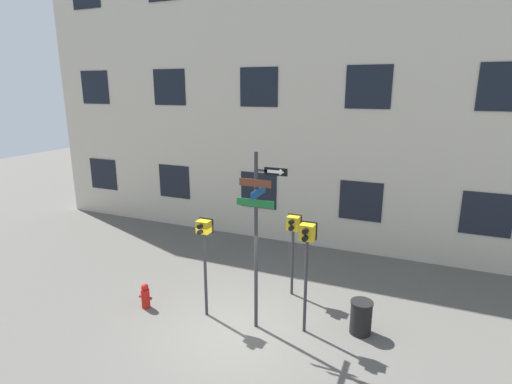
{
  "coord_description": "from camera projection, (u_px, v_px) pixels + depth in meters",
  "views": [
    {
      "loc": [
        3.95,
        -7.93,
        5.94
      ],
      "look_at": [
        0.39,
        0.43,
        3.58
      ],
      "focal_mm": 28.0,
      "sensor_mm": 36.0,
      "label": 1
    }
  ],
  "objects": [
    {
      "name": "pedestrian_signal_left",
      "position": [
        204.0,
        242.0,
        10.28
      ],
      "size": [
        0.4,
        0.4,
        2.71
      ],
      "color": "#2D2D33",
      "rests_on": "ground_plane"
    },
    {
      "name": "pedestrian_signal_across",
      "position": [
        293.0,
        232.0,
        11.4
      ],
      "size": [
        0.41,
        0.4,
        2.45
      ],
      "color": "#2D2D33",
      "rests_on": "ground_plane"
    },
    {
      "name": "building_facade",
      "position": [
        313.0,
        87.0,
        14.43
      ],
      "size": [
        24.0,
        0.63,
        11.97
      ],
      "color": "beige",
      "rests_on": "ground_plane"
    },
    {
      "name": "pedestrian_signal_right",
      "position": [
        307.0,
        248.0,
        9.51
      ],
      "size": [
        0.4,
        0.4,
        2.87
      ],
      "color": "#2D2D33",
      "rests_on": "ground_plane"
    },
    {
      "name": "trash_bin",
      "position": [
        361.0,
        317.0,
        9.9
      ],
      "size": [
        0.56,
        0.56,
        0.86
      ],
      "color": "black",
      "rests_on": "ground_plane"
    },
    {
      "name": "street_sign_pole",
      "position": [
        258.0,
        228.0,
        9.58
      ],
      "size": [
        1.25,
        0.85,
        4.54
      ],
      "color": "#2D2D33",
      "rests_on": "ground_plane"
    },
    {
      "name": "fire_hydrant",
      "position": [
        145.0,
        296.0,
        11.08
      ],
      "size": [
        0.39,
        0.23,
        0.72
      ],
      "color": "red",
      "rests_on": "ground_plane"
    },
    {
      "name": "ground_plane",
      "position": [
        235.0,
        332.0,
        10.05
      ],
      "size": [
        60.0,
        60.0,
        0.0
      ],
      "primitive_type": "plane",
      "color": "#595651"
    }
  ]
}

